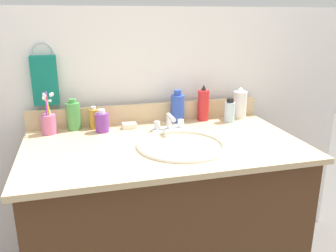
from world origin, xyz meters
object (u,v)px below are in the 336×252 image
(bottle_shampoo_blue, at_px, (178,108))
(hand_towel, at_px, (45,81))
(bottle_toner_green, at_px, (73,116))
(bottle_cream_purple, at_px, (102,122))
(faucet, at_px, (169,125))
(bottle_gel_clear, at_px, (230,111))
(bottle_lotion_white, at_px, (240,104))
(bottle_oil_amber, at_px, (94,118))
(soap_bar, at_px, (129,126))
(bottle_spray_red, at_px, (203,105))
(cup_pink, at_px, (49,122))

(bottle_shampoo_blue, bearing_deg, hand_towel, 174.55)
(bottle_toner_green, height_order, bottle_cream_purple, bottle_toner_green)
(faucet, bearing_deg, bottle_gel_clear, 12.33)
(bottle_shampoo_blue, distance_m, bottle_cream_purple, 0.37)
(bottle_toner_green, distance_m, bottle_lotion_white, 0.81)
(bottle_gel_clear, height_order, bottle_lotion_white, bottle_lotion_white)
(bottle_gel_clear, relative_size, bottle_shampoo_blue, 0.74)
(bottle_oil_amber, height_order, bottle_lotion_white, bottle_lotion_white)
(bottle_oil_amber, xyz_separation_m, bottle_shampoo_blue, (0.40, 0.00, 0.02))
(faucet, xyz_separation_m, bottle_lotion_white, (0.40, 0.12, 0.04))
(bottle_lotion_white, distance_m, bottle_shampoo_blue, 0.32)
(soap_bar, bearing_deg, faucet, -28.01)
(faucet, height_order, bottle_gel_clear, bottle_gel_clear)
(bottle_spray_red, height_order, bottle_shampoo_blue, bottle_spray_red)
(bottle_toner_green, relative_size, cup_pink, 0.76)
(bottle_spray_red, relative_size, bottle_oil_amber, 1.72)
(bottle_spray_red, relative_size, cup_pink, 0.94)
(bottle_gel_clear, relative_size, cup_pink, 0.62)
(bottle_spray_red, bearing_deg, bottle_gel_clear, -27.16)
(hand_towel, bearing_deg, bottle_oil_amber, -16.27)
(bottle_spray_red, height_order, bottle_toner_green, bottle_spray_red)
(bottle_cream_purple, xyz_separation_m, soap_bar, (0.12, 0.02, -0.03))
(bottle_oil_amber, relative_size, cup_pink, 0.55)
(bottle_shampoo_blue, relative_size, bottle_cream_purple, 1.53)
(bottle_oil_amber, relative_size, bottle_gel_clear, 0.89)
(bottle_lotion_white, bearing_deg, bottle_oil_amber, 179.31)
(faucet, relative_size, bottle_toner_green, 1.13)
(bottle_cream_purple, bearing_deg, hand_towel, 152.70)
(cup_pink, bearing_deg, bottle_oil_amber, 8.43)
(faucet, xyz_separation_m, soap_bar, (-0.17, 0.09, -0.02))
(bottle_toner_green, relative_size, bottle_lotion_white, 0.90)
(bottle_shampoo_blue, bearing_deg, bottle_toner_green, 179.44)
(bottle_toner_green, height_order, cup_pink, cup_pink)
(hand_towel, xyz_separation_m, faucet, (0.52, -0.19, -0.19))
(bottle_shampoo_blue, distance_m, soap_bar, 0.25)
(bottle_gel_clear, height_order, soap_bar, bottle_gel_clear)
(bottle_cream_purple, relative_size, cup_pink, 0.55)
(faucet, xyz_separation_m, bottle_gel_clear, (0.32, 0.07, 0.03))
(bottle_oil_amber, bearing_deg, soap_bar, -15.30)
(soap_bar, bearing_deg, bottle_oil_amber, 164.70)
(bottle_cream_purple, bearing_deg, faucet, -13.56)
(faucet, xyz_separation_m, bottle_toner_green, (-0.41, 0.14, 0.04))
(bottle_spray_red, height_order, cup_pink, cup_pink)
(hand_towel, bearing_deg, faucet, -19.95)
(bottle_lotion_white, xyz_separation_m, cup_pink, (-0.92, -0.02, -0.02))
(bottle_gel_clear, bearing_deg, bottle_cream_purple, -179.98)
(bottle_lotion_white, xyz_separation_m, bottle_shampoo_blue, (-0.32, 0.01, -0.00))
(bottle_shampoo_blue, xyz_separation_m, bottle_cream_purple, (-0.37, -0.06, -0.03))
(faucet, height_order, bottle_shampoo_blue, bottle_shampoo_blue)
(hand_towel, distance_m, bottle_lotion_white, 0.94)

